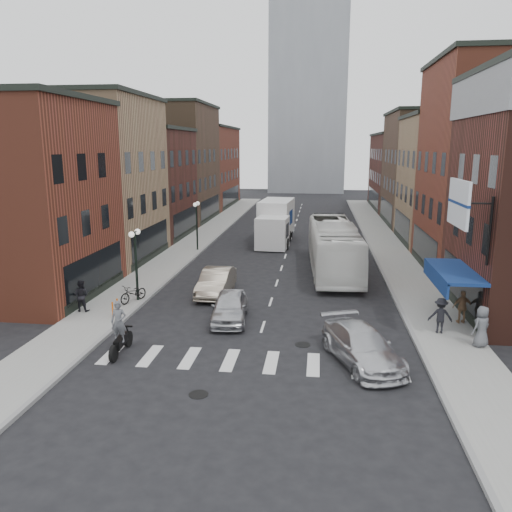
{
  "coord_description": "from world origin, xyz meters",
  "views": [
    {
      "loc": [
        2.55,
        -21.77,
        8.6
      ],
      "look_at": [
        -0.97,
        6.06,
        2.39
      ],
      "focal_mm": 35.0,
      "sensor_mm": 36.0,
      "label": 1
    }
  ],
  "objects_px": {
    "box_truck": "(275,223)",
    "motorcycle_rider": "(120,330)",
    "streetlamp_far": "(197,217)",
    "ped_left_solo": "(81,296)",
    "bike_rack": "(115,308)",
    "ped_right_c": "(482,327)",
    "streetlamp_near": "(136,252)",
    "transit_bus": "(334,247)",
    "sedan_left_far": "(216,282)",
    "curb_car": "(362,346)",
    "ped_right_b": "(463,307)",
    "sedan_left_near": "(230,307)",
    "parked_bicycle": "(133,293)",
    "ped_right_a": "(440,315)",
    "billboard_sign": "(461,205)"
  },
  "relations": [
    {
      "from": "billboard_sign",
      "to": "ped_right_a",
      "type": "xyz_separation_m",
      "value": [
        -0.35,
        0.39,
        -5.15
      ]
    },
    {
      "from": "billboard_sign",
      "to": "curb_car",
      "type": "xyz_separation_m",
      "value": [
        -4.17,
        -3.07,
        -5.41
      ]
    },
    {
      "from": "box_truck",
      "to": "parked_bicycle",
      "type": "xyz_separation_m",
      "value": [
        -6.21,
        -18.78,
        -1.22
      ]
    },
    {
      "from": "transit_bus",
      "to": "ped_right_c",
      "type": "xyz_separation_m",
      "value": [
        5.97,
        -13.04,
        -0.7
      ]
    },
    {
      "from": "streetlamp_near",
      "to": "ped_right_c",
      "type": "height_order",
      "value": "streetlamp_near"
    },
    {
      "from": "box_truck",
      "to": "curb_car",
      "type": "height_order",
      "value": "box_truck"
    },
    {
      "from": "streetlamp_far",
      "to": "curb_car",
      "type": "bearing_deg",
      "value": -60.13
    },
    {
      "from": "sedan_left_near",
      "to": "ped_right_c",
      "type": "bearing_deg",
      "value": -16.61
    },
    {
      "from": "motorcycle_rider",
      "to": "parked_bicycle",
      "type": "height_order",
      "value": "motorcycle_rider"
    },
    {
      "from": "streetlamp_far",
      "to": "ped_left_solo",
      "type": "height_order",
      "value": "streetlamp_far"
    },
    {
      "from": "motorcycle_rider",
      "to": "parked_bicycle",
      "type": "distance_m",
      "value": 6.92
    },
    {
      "from": "streetlamp_far",
      "to": "curb_car",
      "type": "relative_size",
      "value": 0.82
    },
    {
      "from": "transit_bus",
      "to": "ped_right_c",
      "type": "bearing_deg",
      "value": -68.65
    },
    {
      "from": "parked_bicycle",
      "to": "ped_right_a",
      "type": "relative_size",
      "value": 1.13
    },
    {
      "from": "bike_rack",
      "to": "ped_right_c",
      "type": "bearing_deg",
      "value": -6.21
    },
    {
      "from": "sedan_left_near",
      "to": "sedan_left_far",
      "type": "relative_size",
      "value": 0.92
    },
    {
      "from": "box_truck",
      "to": "parked_bicycle",
      "type": "relative_size",
      "value": 4.69
    },
    {
      "from": "streetlamp_far",
      "to": "sedan_left_far",
      "type": "bearing_deg",
      "value": -71.26
    },
    {
      "from": "motorcycle_rider",
      "to": "streetlamp_far",
      "type": "bearing_deg",
      "value": 89.56
    },
    {
      "from": "streetlamp_far",
      "to": "ped_right_b",
      "type": "bearing_deg",
      "value": -42.6
    },
    {
      "from": "ped_left_solo",
      "to": "streetlamp_far",
      "type": "bearing_deg",
      "value": -96.1
    },
    {
      "from": "sedan_left_near",
      "to": "ped_right_b",
      "type": "height_order",
      "value": "ped_right_b"
    },
    {
      "from": "streetlamp_far",
      "to": "ped_left_solo",
      "type": "xyz_separation_m",
      "value": [
        -2.2,
        -16.25,
        -1.93
      ]
    },
    {
      "from": "box_truck",
      "to": "sedan_left_far",
      "type": "xyz_separation_m",
      "value": [
        -2.04,
        -16.4,
        -1.1
      ]
    },
    {
      "from": "streetlamp_far",
      "to": "parked_bicycle",
      "type": "xyz_separation_m",
      "value": [
        -0.1,
        -14.38,
        -2.27
      ]
    },
    {
      "from": "motorcycle_rider",
      "to": "parked_bicycle",
      "type": "bearing_deg",
      "value": 100.81
    },
    {
      "from": "ped_right_a",
      "to": "ped_right_c",
      "type": "distance_m",
      "value": 2.0
    },
    {
      "from": "ped_right_b",
      "to": "motorcycle_rider",
      "type": "bearing_deg",
      "value": 12.81
    },
    {
      "from": "sedan_left_near",
      "to": "parked_bicycle",
      "type": "xyz_separation_m",
      "value": [
        -5.75,
        1.92,
        -0.08
      ]
    },
    {
      "from": "streetlamp_far",
      "to": "ped_left_solo",
      "type": "bearing_deg",
      "value": -97.71
    },
    {
      "from": "curb_car",
      "to": "motorcycle_rider",
      "type": "bearing_deg",
      "value": 161.54
    },
    {
      "from": "streetlamp_near",
      "to": "sedan_left_far",
      "type": "distance_m",
      "value": 5.02
    },
    {
      "from": "curb_car",
      "to": "ped_right_b",
      "type": "xyz_separation_m",
      "value": [
        5.18,
        4.94,
        0.24
      ]
    },
    {
      "from": "curb_car",
      "to": "transit_bus",
      "type": "bearing_deg",
      "value": 72.02
    },
    {
      "from": "curb_car",
      "to": "ped_left_solo",
      "type": "distance_m",
      "value": 14.67
    },
    {
      "from": "box_truck",
      "to": "ped_right_a",
      "type": "height_order",
      "value": "box_truck"
    },
    {
      "from": "box_truck",
      "to": "curb_car",
      "type": "relative_size",
      "value": 1.77
    },
    {
      "from": "curb_car",
      "to": "parked_bicycle",
      "type": "height_order",
      "value": "curb_car"
    },
    {
      "from": "transit_bus",
      "to": "ped_right_b",
      "type": "height_order",
      "value": "transit_bus"
    },
    {
      "from": "ped_left_solo",
      "to": "ped_right_a",
      "type": "bearing_deg",
      "value": 178.85
    },
    {
      "from": "streetlamp_near",
      "to": "transit_bus",
      "type": "bearing_deg",
      "value": 37.52
    },
    {
      "from": "bike_rack",
      "to": "parked_bicycle",
      "type": "relative_size",
      "value": 0.42
    },
    {
      "from": "bike_rack",
      "to": "sedan_left_near",
      "type": "distance_m",
      "value": 5.86
    },
    {
      "from": "ped_right_c",
      "to": "ped_right_b",
      "type": "bearing_deg",
      "value": -121.98
    },
    {
      "from": "box_truck",
      "to": "motorcycle_rider",
      "type": "height_order",
      "value": "box_truck"
    },
    {
      "from": "sedan_left_far",
      "to": "ped_right_b",
      "type": "height_order",
      "value": "ped_right_b"
    },
    {
      "from": "billboard_sign",
      "to": "transit_bus",
      "type": "xyz_separation_m",
      "value": [
        -4.95,
        11.97,
        -4.39
      ]
    },
    {
      "from": "transit_bus",
      "to": "sedan_left_far",
      "type": "xyz_separation_m",
      "value": [
        -6.96,
        -6.47,
        -0.98
      ]
    },
    {
      "from": "streetlamp_far",
      "to": "ped_right_c",
      "type": "height_order",
      "value": "streetlamp_far"
    },
    {
      "from": "motorcycle_rider",
      "to": "bike_rack",
      "type": "bearing_deg",
      "value": 109.81
    }
  ]
}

